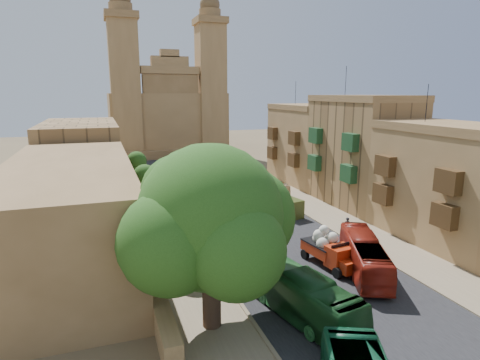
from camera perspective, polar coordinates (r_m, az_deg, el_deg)
ground at (r=27.19m, az=19.50°, el=-19.60°), size 260.00×260.00×0.00m
road_surface at (r=51.94m, az=-1.45°, el=-3.42°), size 14.00×140.00×0.01m
sidewalk_east at (r=55.47m, az=7.94°, el=-2.52°), size 5.00×140.00×0.01m
sidewalk_west at (r=49.99m, az=-11.91°, el=-4.32°), size 5.00×140.00×0.01m
kerb_east at (r=54.39m, az=5.59°, el=-2.70°), size 0.25×140.00×0.12m
kerb_west at (r=50.32m, az=-9.08°, el=-4.03°), size 0.25×140.00×0.12m
townhouse_b at (r=43.14m, az=27.61°, el=-0.36°), size 9.00×14.00×14.90m
townhouse_c at (r=53.29m, az=16.84°, el=4.04°), size 9.00×14.00×17.40m
townhouse_d at (r=65.12m, az=9.57°, el=5.13°), size 9.00×14.00×15.90m
west_wall at (r=39.96m, az=-14.36°, el=-7.34°), size 1.00×40.00×1.80m
west_building_low at (r=37.08m, az=-22.86°, el=-4.12°), size 10.00×28.00×8.40m
west_building_mid at (r=62.36m, az=-21.59°, el=3.06°), size 10.00×22.00×10.00m
church at (r=97.55m, az=-10.36°, el=9.40°), size 28.00×22.50×36.30m
ficus_tree at (r=23.59m, az=-4.01°, el=-5.93°), size 11.32×10.41×11.32m
street_tree_a at (r=31.98m, az=-8.78°, el=-7.65°), size 3.14×3.14×4.83m
street_tree_b at (r=43.41m, az=-11.69°, el=-2.84°), size 2.85×2.85×4.38m
street_tree_c at (r=54.97m, az=-13.39°, el=0.55°), size 3.11×3.11×4.79m
street_tree_d at (r=66.72m, az=-14.49°, el=2.59°), size 3.19×3.19×4.91m
red_truck at (r=34.29m, az=12.65°, el=-9.62°), size 2.90×5.81×3.26m
olive_pickup at (r=47.51m, az=6.15°, el=-3.70°), size 3.22×5.47×2.12m
bus_green_north at (r=27.09m, az=7.90°, el=-15.43°), size 4.61×11.08×3.01m
bus_red_east at (r=33.98m, az=17.23°, el=-10.16°), size 6.33×10.12×2.80m
bus_cream_east at (r=55.97m, az=3.83°, el=-0.98°), size 3.19×9.18×2.50m
car_blue_a at (r=32.77m, az=0.68°, el=-11.79°), size 1.85×4.11×1.37m
car_white_a at (r=55.26m, az=-3.20°, el=-1.71°), size 2.44×4.60×1.44m
car_cream at (r=50.56m, az=2.81°, el=-3.20°), size 2.14×4.28×1.16m
car_dkblue at (r=58.62m, az=-6.50°, el=-0.99°), size 2.28×4.87×1.37m
car_white_b at (r=57.30m, az=-2.38°, el=-1.26°), size 2.43×4.10×1.31m
car_blue_b at (r=77.10m, az=-7.93°, el=2.08°), size 1.59×3.62×1.15m
pedestrian_a at (r=41.82m, az=14.95°, el=-6.41°), size 0.74×0.53×1.92m
pedestrian_c at (r=41.26m, az=15.53°, el=-6.86°), size 0.71×1.07×1.69m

